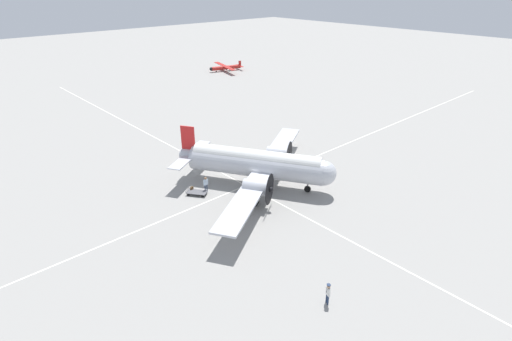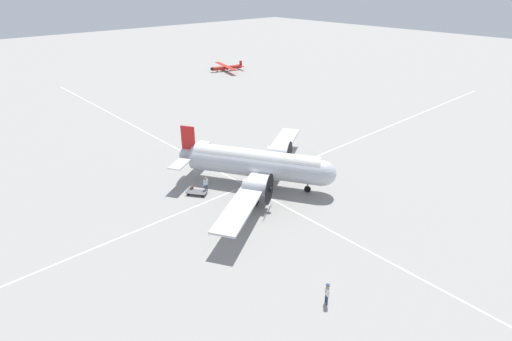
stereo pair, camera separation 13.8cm
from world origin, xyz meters
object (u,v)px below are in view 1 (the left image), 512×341
object	(u,v)px
crew_foreground	(328,292)
light_aircraft_distant	(225,67)
suitcase_near_door	(192,189)
passenger_boarding	(206,183)
baggage_cart	(197,192)
airliner_main	(260,164)

from	to	relation	value
crew_foreground	light_aircraft_distant	size ratio (longest dim) A/B	0.15
suitcase_near_door	light_aircraft_distant	bearing A→B (deg)	48.44
passenger_boarding	baggage_cart	bearing A→B (deg)	166.21
airliner_main	passenger_boarding	bearing A→B (deg)	-148.75
passenger_boarding	airliner_main	bearing A→B (deg)	-30.87
baggage_cart	airliner_main	bearing A→B (deg)	29.15
crew_foreground	light_aircraft_distant	distance (m)	78.44
airliner_main	passenger_boarding	xyz separation A→B (m)	(-5.22, 2.74, -1.50)
crew_foreground	passenger_boarding	world-z (taller)	passenger_boarding
crew_foreground	passenger_boarding	xyz separation A→B (m)	(3.27, 18.80, 0.02)
crew_foreground	suitcase_near_door	bearing A→B (deg)	21.25
baggage_cart	suitcase_near_door	bearing A→B (deg)	145.90
airliner_main	passenger_boarding	size ratio (longest dim) A/B	13.24
light_aircraft_distant	passenger_boarding	bearing A→B (deg)	65.26
passenger_boarding	suitcase_near_door	xyz separation A→B (m)	(-1.11, 1.02, -0.77)
suitcase_near_door	passenger_boarding	bearing A→B (deg)	-42.78
airliner_main	crew_foreground	size ratio (longest dim) A/B	13.78
baggage_cart	light_aircraft_distant	size ratio (longest dim) A/B	0.21
baggage_cart	light_aircraft_distant	world-z (taller)	light_aircraft_distant
airliner_main	suitcase_near_door	xyz separation A→B (m)	(-6.33, 3.77, -2.28)
crew_foreground	suitcase_near_door	world-z (taller)	crew_foreground
suitcase_near_door	baggage_cart	bearing A→B (deg)	-88.29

